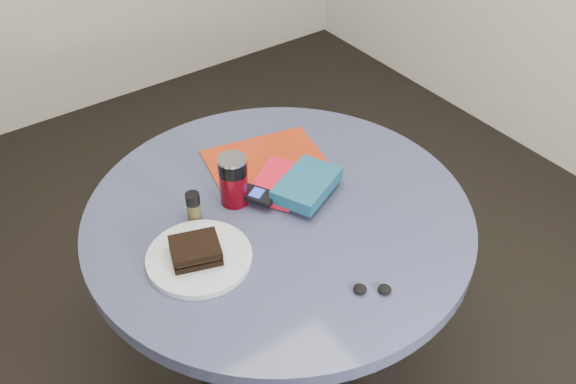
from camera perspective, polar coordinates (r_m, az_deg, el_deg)
ground at (r=2.21m, az=-0.66°, el=-16.47°), size 4.00×4.00×0.00m
table at (r=1.76m, az=-0.80°, el=-5.73°), size 1.00×1.00×0.75m
plate at (r=1.53m, az=-7.89°, el=-5.81°), size 0.32×0.32×0.02m
sandwich at (r=1.51m, az=-8.23°, el=-5.16°), size 0.14×0.13×0.04m
soda_can at (r=1.64m, az=-4.87°, el=1.06°), size 0.08×0.08×0.14m
pepper_grinder at (r=1.61m, az=-8.39°, el=-1.30°), size 0.05×0.05×0.08m
magazine at (r=1.81m, az=-1.95°, el=2.73°), size 0.36×0.30×0.01m
red_book at (r=1.71m, az=-0.78°, el=0.81°), size 0.23×0.21×0.02m
novel at (r=1.67m, az=1.70°, el=0.66°), size 0.22×0.19×0.04m
mp3_player at (r=1.65m, az=-2.77°, el=-0.28°), size 0.09×0.11×0.02m
headphones at (r=1.46m, az=7.50°, el=-8.57°), size 0.09×0.08×0.02m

